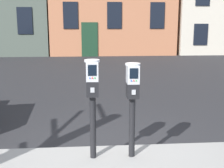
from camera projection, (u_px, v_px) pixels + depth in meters
name	position (u px, v px, depth m)	size (l,w,h in m)	color
ground_plane	(108.00, 159.00, 4.75)	(160.00, 160.00, 0.00)	#28282B
parking_meter_near_kerb	(92.00, 91.00, 4.30)	(0.22, 0.25, 1.47)	black
parking_meter_twin_adjacent	(132.00, 93.00, 4.35)	(0.22, 0.25, 1.41)	black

